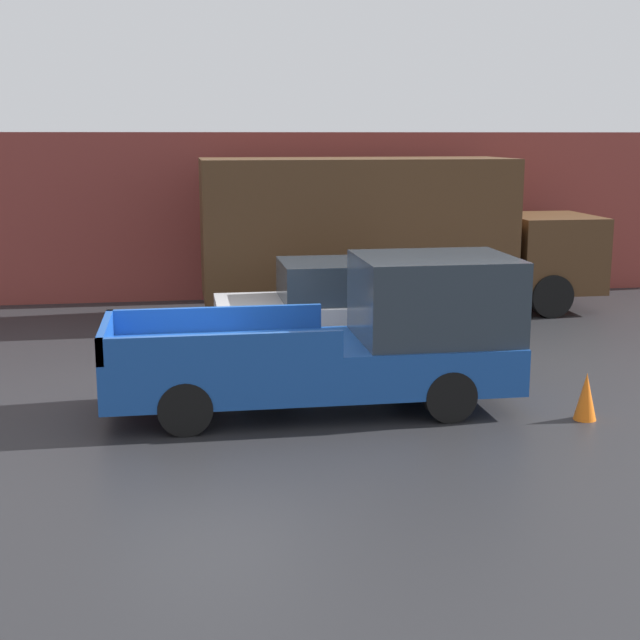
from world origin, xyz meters
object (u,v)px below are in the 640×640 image
object	(u,v)px
pickup_truck	(354,340)
delivery_truck	(383,232)
traffic_cone	(586,396)
car	(346,306)

from	to	relation	value
pickup_truck	delivery_truck	bearing A→B (deg)	73.70
pickup_truck	delivery_truck	xyz separation A→B (m)	(1.97, 6.75, 0.80)
delivery_truck	traffic_cone	distance (m)	8.06
delivery_truck	pickup_truck	bearing A→B (deg)	-106.30
pickup_truck	delivery_truck	distance (m)	7.08
car	traffic_cone	bearing A→B (deg)	-59.33
car	delivery_truck	world-z (taller)	delivery_truck
pickup_truck	traffic_cone	xyz separation A→B (m)	(3.05, -1.10, -0.66)
delivery_truck	traffic_cone	world-z (taller)	delivery_truck
pickup_truck	car	bearing A→B (deg)	81.40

